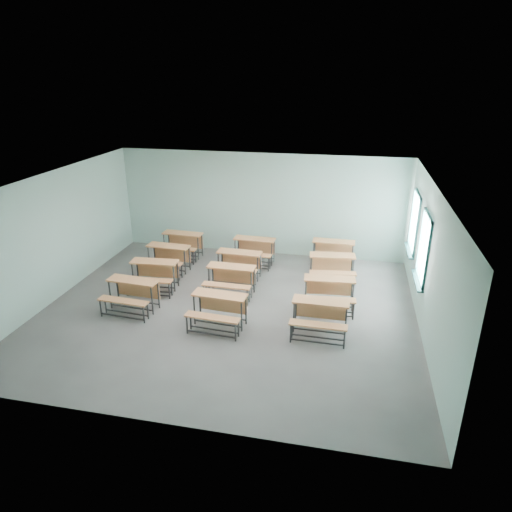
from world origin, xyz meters
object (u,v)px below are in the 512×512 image
(desk_unit_r0c2, at_px, (320,313))
(desk_unit_r3c0, at_px, (182,242))
(desk_unit_r1c2, at_px, (329,289))
(desk_unit_r3c2, at_px, (333,250))
(desk_unit_r2c1, at_px, (238,262))
(desk_unit_r3c1, at_px, (254,247))
(desk_unit_r0c1, at_px, (218,306))
(desk_unit_r2c0, at_px, (167,255))
(desk_unit_r2c2, at_px, (332,265))
(desk_unit_r1c0, at_px, (154,271))
(desk_unit_r1c1, at_px, (230,277))
(desk_unit_r0c0, at_px, (131,291))

(desk_unit_r0c2, xyz_separation_m, desk_unit_r3c0, (-4.60, 3.68, 0.00))
(desk_unit_r1c2, bearing_deg, desk_unit_r3c2, 86.37)
(desk_unit_r2c1, relative_size, desk_unit_r3c1, 1.00)
(desk_unit_r0c2, bearing_deg, desk_unit_r0c1, -175.34)
(desk_unit_r2c0, bearing_deg, desk_unit_r1c2, -11.31)
(desk_unit_r0c2, xyz_separation_m, desk_unit_r2c2, (0.11, 2.79, 0.00))
(desk_unit_r1c2, distance_m, desk_unit_r2c1, 2.88)
(desk_unit_r1c2, xyz_separation_m, desk_unit_r3c0, (-4.73, 2.44, 0.00))
(desk_unit_r2c1, bearing_deg, desk_unit_r0c1, -83.50)
(desk_unit_r0c1, height_order, desk_unit_r2c1, same)
(desk_unit_r0c2, distance_m, desk_unit_r1c2, 1.24)
(desk_unit_r3c2, bearing_deg, desk_unit_r3c0, -176.06)
(desk_unit_r1c2, relative_size, desk_unit_r3c0, 1.02)
(desk_unit_r1c0, relative_size, desk_unit_r2c0, 1.00)
(desk_unit_r1c0, distance_m, desk_unit_r3c2, 5.26)
(desk_unit_r1c0, relative_size, desk_unit_r3c0, 1.01)
(desk_unit_r0c2, height_order, desk_unit_r1c2, same)
(desk_unit_r0c2, height_order, desk_unit_r2c2, same)
(desk_unit_r0c2, height_order, desk_unit_r2c0, same)
(desk_unit_r3c1, bearing_deg, desk_unit_r3c2, 8.93)
(desk_unit_r1c2, distance_m, desk_unit_r2c0, 4.91)
(desk_unit_r1c0, height_order, desk_unit_r2c1, same)
(desk_unit_r0c1, bearing_deg, desk_unit_r2c2, 55.21)
(desk_unit_r2c2, bearing_deg, desk_unit_r2c0, 176.68)
(desk_unit_r0c2, relative_size, desk_unit_r2c1, 0.98)
(desk_unit_r0c1, distance_m, desk_unit_r1c0, 2.70)
(desk_unit_r1c2, xyz_separation_m, desk_unit_r2c1, (-2.60, 1.24, 0.00))
(desk_unit_r1c1, relative_size, desk_unit_r3c0, 0.98)
(desk_unit_r1c2, distance_m, desk_unit_r3c0, 5.32)
(desk_unit_r2c2, bearing_deg, desk_unit_r0c1, -135.45)
(desk_unit_r2c0, distance_m, desk_unit_r3c2, 4.89)
(desk_unit_r1c0, relative_size, desk_unit_r1c2, 0.99)
(desk_unit_r2c2, relative_size, desk_unit_r3c0, 1.03)
(desk_unit_r1c0, distance_m, desk_unit_r1c2, 4.64)
(desk_unit_r0c1, bearing_deg, desk_unit_r3c0, 125.40)
(desk_unit_r0c0, bearing_deg, desk_unit_r0c2, 2.38)
(desk_unit_r0c0, xyz_separation_m, desk_unit_r2c0, (-0.05, 2.39, 0.00))
(desk_unit_r0c2, bearing_deg, desk_unit_r2c2, 88.36)
(desk_unit_r2c1, distance_m, desk_unit_r3c2, 2.93)
(desk_unit_r3c1, bearing_deg, desk_unit_r1c1, -91.42)
(desk_unit_r0c2, relative_size, desk_unit_r1c2, 0.96)
(desk_unit_r1c0, bearing_deg, desk_unit_r3c0, 88.43)
(desk_unit_r0c1, relative_size, desk_unit_r1c1, 1.04)
(desk_unit_r2c1, bearing_deg, desk_unit_r3c1, 83.15)
(desk_unit_r0c2, bearing_deg, desk_unit_r3c0, 142.01)
(desk_unit_r1c2, bearing_deg, desk_unit_r2c2, 85.82)
(desk_unit_r1c0, bearing_deg, desk_unit_r3c2, 25.53)
(desk_unit_r2c0, relative_size, desk_unit_r3c2, 1.03)
(desk_unit_r0c1, distance_m, desk_unit_r3c0, 4.49)
(desk_unit_r2c1, xyz_separation_m, desk_unit_r2c2, (2.59, 0.31, 0.00))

